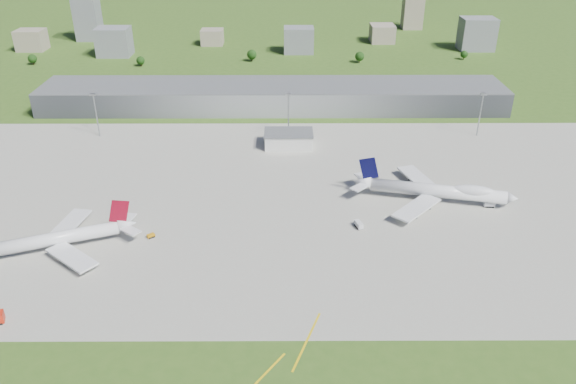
{
  "coord_description": "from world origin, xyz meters",
  "views": [
    {
      "loc": [
        8.5,
        -189.2,
        124.82
      ],
      "look_at": [
        9.38,
        28.39,
        9.0
      ],
      "focal_mm": 35.0,
      "sensor_mm": 36.0,
      "label": 1
    }
  ],
  "objects_px": {
    "airliner_blue_quad": "(437,191)",
    "tug_yellow": "(151,236)",
    "van_white_near": "(359,225)",
    "airliner_red_twin": "(56,239)",
    "van_white_far": "(489,204)"
  },
  "relations": [
    {
      "from": "airliner_red_twin",
      "to": "airliner_blue_quad",
      "type": "bearing_deg",
      "value": 173.19
    },
    {
      "from": "van_white_near",
      "to": "van_white_far",
      "type": "height_order",
      "value": "van_white_near"
    },
    {
      "from": "airliner_red_twin",
      "to": "airliner_blue_quad",
      "type": "xyz_separation_m",
      "value": [
        159.63,
        38.91,
        0.59
      ]
    },
    {
      "from": "van_white_far",
      "to": "van_white_near",
      "type": "bearing_deg",
      "value": -161.3
    },
    {
      "from": "tug_yellow",
      "to": "van_white_far",
      "type": "distance_m",
      "value": 149.25
    },
    {
      "from": "airliner_blue_quad",
      "to": "van_white_far",
      "type": "xyz_separation_m",
      "value": [
        22.65,
        -5.53,
        -4.05
      ]
    },
    {
      "from": "airliner_red_twin",
      "to": "tug_yellow",
      "type": "relative_size",
      "value": 17.62
    },
    {
      "from": "van_white_near",
      "to": "airliner_red_twin",
      "type": "bearing_deg",
      "value": 80.13
    },
    {
      "from": "airliner_blue_quad",
      "to": "tug_yellow",
      "type": "relative_size",
      "value": 20.5
    },
    {
      "from": "airliner_red_twin",
      "to": "tug_yellow",
      "type": "bearing_deg",
      "value": 172.79
    },
    {
      "from": "tug_yellow",
      "to": "van_white_near",
      "type": "distance_m",
      "value": 86.57
    },
    {
      "from": "van_white_near",
      "to": "tug_yellow",
      "type": "bearing_deg",
      "value": 77.7
    },
    {
      "from": "airliner_blue_quad",
      "to": "van_white_far",
      "type": "bearing_deg",
      "value": -0.68
    },
    {
      "from": "airliner_blue_quad",
      "to": "airliner_red_twin",
      "type": "bearing_deg",
      "value": -153.25
    },
    {
      "from": "airliner_red_twin",
      "to": "van_white_far",
      "type": "xyz_separation_m",
      "value": [
        182.28,
        33.37,
        -3.46
      ]
    }
  ]
}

